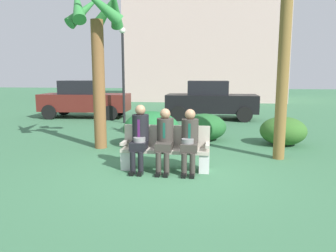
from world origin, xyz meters
TOP-DOWN VIEW (x-y plane):
  - ground_plane at (0.00, 0.00)m, footprint 80.00×80.00m
  - park_bench at (-0.19, 0.32)m, footprint 1.79×0.44m
  - seated_man_left at (-0.71, 0.20)m, footprint 0.34×0.72m
  - seated_man_middle at (-0.19, 0.19)m, footprint 0.34×0.72m
  - seated_man_right at (0.31, 0.19)m, footprint 0.34×0.72m
  - palm_tree_tall at (-2.19, 2.06)m, footprint 1.71×1.73m
  - shrub_near_bench at (2.70, 3.08)m, footprint 1.26×1.16m
  - shrub_mid_lawn at (0.53, 3.46)m, footprint 1.27×1.16m
  - shrub_far_lawn at (-0.89, 2.44)m, footprint 1.53×1.41m
  - parked_car_near at (-5.03, 7.90)m, footprint 3.96×1.83m
  - parked_car_far at (0.65, 8.13)m, footprint 3.90×1.71m
  - street_lamp at (-2.80, 6.52)m, footprint 0.24×0.24m
  - building_backdrop at (0.05, 20.47)m, footprint 12.02×8.23m

SIDE VIEW (x-z plane):
  - ground_plane at x=0.00m, z-range 0.00..0.00m
  - shrub_near_bench at x=2.70m, z-range 0.00..0.79m
  - shrub_mid_lawn at x=0.53m, z-range 0.00..0.79m
  - park_bench at x=-0.19m, z-range -0.03..0.87m
  - shrub_far_lawn at x=-0.89m, z-range 0.00..0.96m
  - seated_man_right at x=0.31m, z-range 0.07..1.34m
  - seated_man_middle at x=-0.19m, z-range 0.08..1.34m
  - seated_man_left at x=-0.71m, z-range 0.07..1.41m
  - parked_car_near at x=-5.03m, z-range 0.00..1.68m
  - parked_car_far at x=0.65m, z-range 0.00..1.68m
  - street_lamp at x=-2.80m, z-range 0.41..4.17m
  - palm_tree_tall at x=-2.19m, z-range 0.86..5.12m
  - building_backdrop at x=0.05m, z-range 0.02..10.39m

